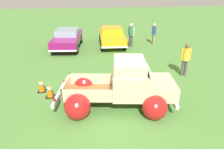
{
  "coord_description": "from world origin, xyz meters",
  "views": [
    {
      "loc": [
        -0.97,
        -7.13,
        4.46
      ],
      "look_at": [
        0.0,
        0.91,
        0.92
      ],
      "focal_mm": 32.71,
      "sensor_mm": 36.0,
      "label": 1
    }
  ],
  "objects_px": {
    "spectator_2": "(131,33)",
    "lane_cone_1": "(50,90)",
    "show_car_0": "(68,38)",
    "show_car_1": "(112,36)",
    "vintage_pickup_truck": "(125,88)",
    "spectator_1": "(154,32)",
    "lane_cone_0": "(41,85)",
    "spectator_0": "(186,58)"
  },
  "relations": [
    {
      "from": "show_car_0",
      "to": "spectator_1",
      "type": "xyz_separation_m",
      "value": [
        6.89,
        0.23,
        0.19
      ]
    },
    {
      "from": "show_car_1",
      "to": "lane_cone_1",
      "type": "bearing_deg",
      "value": -22.94
    },
    {
      "from": "spectator_2",
      "to": "lane_cone_0",
      "type": "xyz_separation_m",
      "value": [
        -5.56,
        -6.91,
        -0.74
      ]
    },
    {
      "from": "spectator_1",
      "to": "lane_cone_0",
      "type": "distance_m",
      "value": 10.59
    },
    {
      "from": "lane_cone_0",
      "to": "lane_cone_1",
      "type": "bearing_deg",
      "value": -50.72
    },
    {
      "from": "vintage_pickup_truck",
      "to": "lane_cone_0",
      "type": "relative_size",
      "value": 7.65
    },
    {
      "from": "show_car_1",
      "to": "lane_cone_0",
      "type": "height_order",
      "value": "show_car_1"
    },
    {
      "from": "show_car_0",
      "to": "lane_cone_0",
      "type": "bearing_deg",
      "value": -0.75
    },
    {
      "from": "show_car_0",
      "to": "lane_cone_1",
      "type": "bearing_deg",
      "value": 3.08
    },
    {
      "from": "show_car_1",
      "to": "spectator_2",
      "type": "bearing_deg",
      "value": 70.34
    },
    {
      "from": "lane_cone_0",
      "to": "spectator_1",
      "type": "bearing_deg",
      "value": 44.32
    },
    {
      "from": "vintage_pickup_truck",
      "to": "show_car_1",
      "type": "xyz_separation_m",
      "value": [
        0.56,
        9.0,
        0.03
      ]
    },
    {
      "from": "vintage_pickup_truck",
      "to": "spectator_1",
      "type": "bearing_deg",
      "value": 73.39
    },
    {
      "from": "vintage_pickup_truck",
      "to": "lane_cone_1",
      "type": "height_order",
      "value": "vintage_pickup_truck"
    },
    {
      "from": "vintage_pickup_truck",
      "to": "spectator_1",
      "type": "relative_size",
      "value": 2.83
    },
    {
      "from": "vintage_pickup_truck",
      "to": "show_car_0",
      "type": "relative_size",
      "value": 1.01
    },
    {
      "from": "vintage_pickup_truck",
      "to": "spectator_0",
      "type": "distance_m",
      "value": 4.45
    },
    {
      "from": "vintage_pickup_truck",
      "to": "show_car_1",
      "type": "bearing_deg",
      "value": 94.0
    },
    {
      "from": "show_car_0",
      "to": "spectator_0",
      "type": "relative_size",
      "value": 2.7
    },
    {
      "from": "show_car_1",
      "to": "show_car_0",
      "type": "bearing_deg",
      "value": -83.22
    },
    {
      "from": "vintage_pickup_truck",
      "to": "spectator_1",
      "type": "height_order",
      "value": "vintage_pickup_truck"
    },
    {
      "from": "show_car_0",
      "to": "spectator_2",
      "type": "relative_size",
      "value": 2.63
    },
    {
      "from": "spectator_2",
      "to": "show_car_1",
      "type": "bearing_deg",
      "value": -74.13
    },
    {
      "from": "vintage_pickup_truck",
      "to": "lane_cone_1",
      "type": "bearing_deg",
      "value": 170.21
    },
    {
      "from": "show_car_0",
      "to": "spectator_2",
      "type": "bearing_deg",
      "value": 91.75
    },
    {
      "from": "spectator_0",
      "to": "show_car_0",
      "type": "bearing_deg",
      "value": -131.75
    },
    {
      "from": "show_car_0",
      "to": "lane_cone_0",
      "type": "distance_m",
      "value": 7.2
    },
    {
      "from": "lane_cone_0",
      "to": "vintage_pickup_truck",
      "type": "bearing_deg",
      "value": -23.31
    },
    {
      "from": "show_car_0",
      "to": "spectator_0",
      "type": "height_order",
      "value": "spectator_0"
    },
    {
      "from": "spectator_1",
      "to": "spectator_2",
      "type": "xyz_separation_m",
      "value": [
        -2.0,
        -0.47,
        0.07
      ]
    },
    {
      "from": "vintage_pickup_truck",
      "to": "spectator_0",
      "type": "height_order",
      "value": "vintage_pickup_truck"
    },
    {
      "from": "vintage_pickup_truck",
      "to": "spectator_2",
      "type": "relative_size",
      "value": 2.65
    },
    {
      "from": "lane_cone_1",
      "to": "spectator_1",
      "type": "bearing_deg",
      "value": 48.25
    },
    {
      "from": "lane_cone_1",
      "to": "show_car_0",
      "type": "bearing_deg",
      "value": 88.51
    },
    {
      "from": "lane_cone_0",
      "to": "spectator_2",
      "type": "bearing_deg",
      "value": 51.15
    },
    {
      "from": "spectator_2",
      "to": "lane_cone_1",
      "type": "relative_size",
      "value": 2.88
    },
    {
      "from": "vintage_pickup_truck",
      "to": "lane_cone_0",
      "type": "bearing_deg",
      "value": 164.23
    },
    {
      "from": "show_car_0",
      "to": "lane_cone_0",
      "type": "xyz_separation_m",
      "value": [
        -0.67,
        -7.15,
        -0.47
      ]
    },
    {
      "from": "spectator_2",
      "to": "lane_cone_1",
      "type": "height_order",
      "value": "spectator_2"
    },
    {
      "from": "spectator_0",
      "to": "vintage_pickup_truck",
      "type": "bearing_deg",
      "value": -54.27
    },
    {
      "from": "show_car_1",
      "to": "spectator_0",
      "type": "relative_size",
      "value": 2.51
    },
    {
      "from": "lane_cone_0",
      "to": "lane_cone_1",
      "type": "relative_size",
      "value": 1.0
    }
  ]
}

